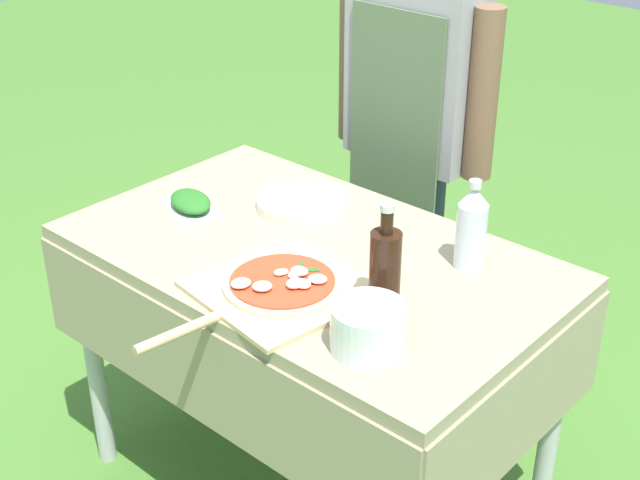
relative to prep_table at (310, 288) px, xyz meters
name	(u,v)px	position (x,y,z in m)	size (l,w,h in m)	color
prep_table	(310,288)	(0.00, 0.00, 0.00)	(1.24, 0.75, 0.80)	gray
person_cook	(412,116)	(-0.21, 0.70, 0.21)	(0.57, 0.19, 1.52)	#333D56
pizza_on_peel	(279,287)	(0.08, -0.19, 0.12)	(0.40, 0.58, 0.05)	#D1B27F
oil_bottle	(385,270)	(0.30, -0.09, 0.21)	(0.07, 0.07, 0.26)	black
water_bottle	(472,227)	(0.33, 0.19, 0.22)	(0.07, 0.07, 0.22)	silver
herb_container	(191,203)	(-0.39, -0.05, 0.13)	(0.21, 0.17, 0.04)	silver
mixing_tub	(368,328)	(0.37, -0.23, 0.16)	(0.16, 0.16, 0.10)	silver
plate_stack	(303,202)	(-0.18, 0.17, 0.12)	(0.26, 0.26, 0.02)	beige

